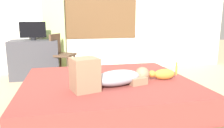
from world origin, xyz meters
TOP-DOWN VIEW (x-y plane):
  - ground_plane at (0.00, 0.00)m, footprint 16.00×16.00m
  - back_wall_with_window at (0.01, 2.45)m, footprint 6.40×0.14m
  - bed at (-0.12, 0.12)m, footprint 2.03×1.76m
  - person_lying at (-0.15, -0.14)m, footprint 0.94×0.48m
  - cat at (0.54, -0.01)m, footprint 0.36×0.13m
  - desk at (-1.19, 2.06)m, footprint 0.90×0.56m
  - tv_monitor at (-1.19, 2.06)m, footprint 0.48×0.10m
  - cup at (-0.82, 2.07)m, footprint 0.08×0.08m
  - chair_by_desk at (-0.70, 1.92)m, footprint 0.51×0.51m
  - curtain_left at (-0.81, 2.34)m, footprint 0.44×0.06m

SIDE VIEW (x-z plane):
  - ground_plane at x=0.00m, z-range 0.00..0.00m
  - bed at x=-0.12m, z-range 0.00..0.42m
  - desk at x=-1.19m, z-range 0.00..0.74m
  - cat at x=0.54m, z-range 0.39..0.60m
  - chair_by_desk at x=-0.70m, z-range 0.08..0.94m
  - person_lying at x=-0.15m, z-range 0.37..0.71m
  - cup at x=-0.82m, z-range 0.74..0.82m
  - tv_monitor at x=-1.19m, z-range 0.75..1.10m
  - curtain_left at x=-0.81m, z-range 0.00..2.52m
  - back_wall_with_window at x=0.01m, z-range 0.00..2.90m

